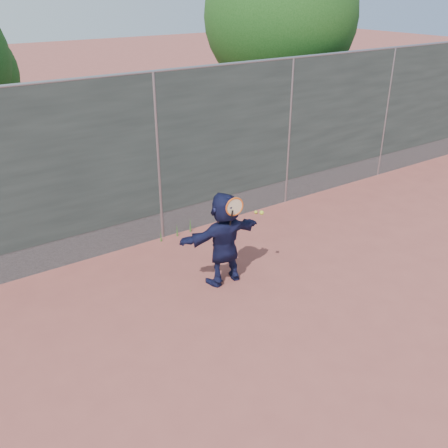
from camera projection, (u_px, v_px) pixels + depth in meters
ground at (285, 335)px, 6.72m from camera, size 80.00×80.00×0.00m
player at (224, 239)px, 7.64m from camera, size 1.40×0.47×1.50m
ball_ground at (256, 212)px, 10.26m from camera, size 0.07×0.07×0.07m
fence at (158, 156)px, 8.64m from camera, size 20.00×0.06×3.03m
swing_action at (237, 209)px, 7.30m from camera, size 0.69×0.13×0.51m
tree_right at (285, 20)px, 11.86m from camera, size 3.78×3.60×5.39m
weed_clump at (179, 229)px, 9.33m from camera, size 0.68×0.07×0.30m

